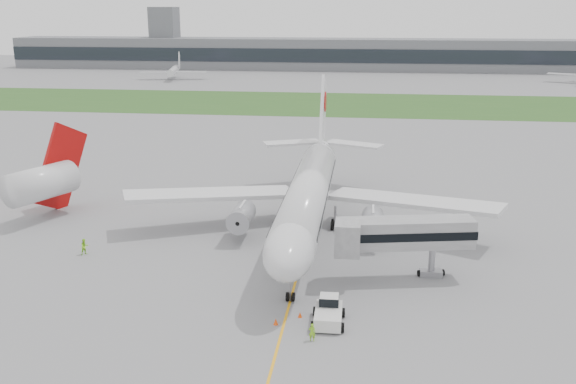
# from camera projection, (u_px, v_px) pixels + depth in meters

# --- Properties ---
(ground) EXTENTS (600.00, 600.00, 0.00)m
(ground) POSITION_uv_depth(u_px,v_px,m) (305.00, 247.00, 77.30)
(ground) COLOR slate
(ground) RESTS_ON ground
(apron_markings) EXTENTS (70.00, 70.00, 0.04)m
(apron_markings) POSITION_uv_depth(u_px,v_px,m) (301.00, 262.00, 72.53)
(apron_markings) COLOR #FFA916
(apron_markings) RESTS_ON ground
(grass_strip) EXTENTS (600.00, 50.00, 0.02)m
(grass_strip) POSITION_uv_depth(u_px,v_px,m) (344.00, 104.00, 191.72)
(grass_strip) COLOR #2A5520
(grass_strip) RESTS_ON ground
(terminal_building) EXTENTS (320.00, 22.30, 14.00)m
(terminal_building) POSITION_uv_depth(u_px,v_px,m) (354.00, 54.00, 294.55)
(terminal_building) COLOR slate
(terminal_building) RESTS_ON ground
(control_tower) EXTENTS (12.00, 12.00, 56.00)m
(control_tower) POSITION_uv_depth(u_px,v_px,m) (167.00, 67.00, 309.17)
(control_tower) COLOR slate
(control_tower) RESTS_ON ground
(airliner) EXTENTS (48.13, 53.95, 17.88)m
(airliner) POSITION_uv_depth(u_px,v_px,m) (309.00, 191.00, 80.38)
(airliner) COLOR silver
(airliner) RESTS_ON ground
(pushback_tug) EXTENTS (3.02, 4.40, 2.23)m
(pushback_tug) POSITION_uv_depth(u_px,v_px,m) (329.00, 312.00, 58.53)
(pushback_tug) COLOR silver
(pushback_tug) RESTS_ON ground
(jet_bridge) EXTENTS (14.61, 6.80, 6.84)m
(jet_bridge) POSITION_uv_depth(u_px,v_px,m) (399.00, 234.00, 66.62)
(jet_bridge) COLOR #A6A5A8
(jet_bridge) RESTS_ON ground
(safety_cone_left) EXTENTS (0.44, 0.44, 0.61)m
(safety_cone_left) POSITION_uv_depth(u_px,v_px,m) (276.00, 322.00, 58.22)
(safety_cone_left) COLOR #EF470C
(safety_cone_left) RESTS_ON ground
(safety_cone_right) EXTENTS (0.39, 0.39, 0.53)m
(safety_cone_right) POSITION_uv_depth(u_px,v_px,m) (300.00, 315.00, 59.60)
(safety_cone_right) COLOR #EF470C
(safety_cone_right) RESTS_ON ground
(ground_crew_near) EXTENTS (0.62, 0.42, 1.64)m
(ground_crew_near) POSITION_uv_depth(u_px,v_px,m) (312.00, 332.00, 55.24)
(ground_crew_near) COLOR #7FC721
(ground_crew_near) RESTS_ON ground
(ground_crew_far) EXTENTS (1.16, 1.19, 1.93)m
(ground_crew_far) POSITION_uv_depth(u_px,v_px,m) (85.00, 247.00, 74.59)
(ground_crew_far) COLOR #93E726
(ground_crew_far) RESTS_ON ground
(neighbor_aircraft) EXTENTS (8.02, 16.06, 13.08)m
(neighbor_aircraft) POSITION_uv_depth(u_px,v_px,m) (44.00, 181.00, 86.64)
(neighbor_aircraft) COLOR #A50A09
(neighbor_aircraft) RESTS_ON ground
(distant_aircraft_left) EXTENTS (29.96, 27.54, 9.95)m
(distant_aircraft_left) POSITION_uv_depth(u_px,v_px,m) (174.00, 79.00, 256.65)
(distant_aircraft_left) COLOR silver
(distant_aircraft_left) RESTS_ON ground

